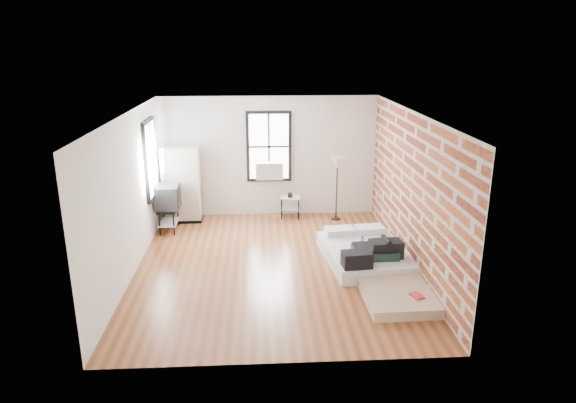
{
  "coord_description": "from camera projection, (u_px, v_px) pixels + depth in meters",
  "views": [
    {
      "loc": [
        -0.24,
        -8.69,
        3.98
      ],
      "look_at": [
        0.29,
        0.3,
        1.15
      ],
      "focal_mm": 32.0,
      "sensor_mm": 36.0,
      "label": 1
    }
  ],
  "objects": [
    {
      "name": "wardrobe",
      "position": [
        182.0,
        185.0,
        11.64
      ],
      "size": [
        0.87,
        0.5,
        1.71
      ],
      "rotation": [
        0.0,
        0.0,
        0.01
      ],
      "color": "black",
      "rests_on": "ground"
    },
    {
      "name": "mattress_bare",
      "position": [
        387.0,
        277.0,
        8.74
      ],
      "size": [
        1.16,
        2.14,
        0.46
      ],
      "rotation": [
        0.0,
        0.0,
        0.02
      ],
      "color": "#C6B28F",
      "rests_on": "ground"
    },
    {
      "name": "side_table",
      "position": [
        290.0,
        201.0,
        11.98
      ],
      "size": [
        0.48,
        0.4,
        0.59
      ],
      "rotation": [
        0.0,
        0.0,
        -0.09
      ],
      "color": "black",
      "rests_on": "ground"
    },
    {
      "name": "room_shell",
      "position": [
        285.0,
        170.0,
        9.32
      ],
      "size": [
        5.02,
        6.02,
        2.8
      ],
      "color": "silver",
      "rests_on": "ground"
    },
    {
      "name": "floor_lamp",
      "position": [
        337.0,
        166.0,
        11.59
      ],
      "size": [
        0.32,
        0.32,
        1.49
      ],
      "color": "black",
      "rests_on": "ground"
    },
    {
      "name": "mattress_main",
      "position": [
        366.0,
        253.0,
        9.64
      ],
      "size": [
        1.66,
        2.13,
        0.64
      ],
      "rotation": [
        0.0,
        0.0,
        0.1
      ],
      "color": "silver",
      "rests_on": "ground"
    },
    {
      "name": "tv_stand",
      "position": [
        168.0,
        199.0,
        11.05
      ],
      "size": [
        0.51,
        0.72,
        1.02
      ],
      "rotation": [
        0.0,
        0.0,
        -0.0
      ],
      "color": "black",
      "rests_on": "ground"
    },
    {
      "name": "ground",
      "position": [
        274.0,
        266.0,
        9.48
      ],
      "size": [
        6.0,
        6.0,
        0.0
      ],
      "primitive_type": "plane",
      "color": "brown",
      "rests_on": "ground"
    }
  ]
}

